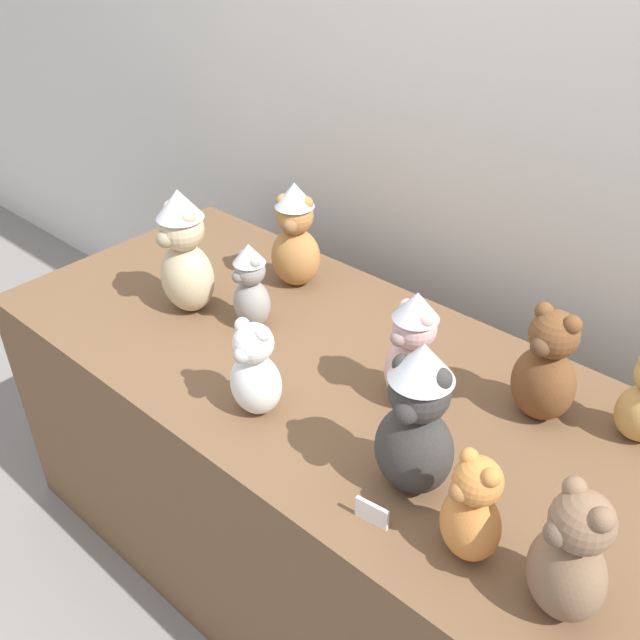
# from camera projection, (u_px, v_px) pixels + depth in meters

# --- Properties ---
(ground_plane) EXTENTS (10.00, 10.00, 0.00)m
(ground_plane) POSITION_uv_depth(u_px,v_px,m) (264.00, 611.00, 2.06)
(ground_plane) COLOR gray
(wall_back) EXTENTS (7.00, 0.08, 2.60)m
(wall_back) POSITION_uv_depth(u_px,v_px,m) (483.00, 101.00, 1.90)
(wall_back) COLOR silver
(wall_back) RESTS_ON ground_plane
(display_table) EXTENTS (1.82, 0.84, 0.79)m
(display_table) POSITION_uv_depth(u_px,v_px,m) (320.00, 470.00, 1.99)
(display_table) COLOR brown
(display_table) RESTS_ON ground_plane
(teddy_bear_ginger) EXTENTS (0.15, 0.14, 0.23)m
(teddy_bear_ginger) POSITION_uv_depth(u_px,v_px,m) (472.00, 511.00, 1.22)
(teddy_bear_ginger) COLOR #D17F3D
(teddy_bear_ginger) RESTS_ON display_table
(teddy_bear_charcoal) EXTENTS (0.18, 0.15, 0.35)m
(teddy_bear_charcoal) POSITION_uv_depth(u_px,v_px,m) (416.00, 421.00, 1.32)
(teddy_bear_charcoal) COLOR #383533
(teddy_bear_charcoal) RESTS_ON display_table
(teddy_bear_ash) EXTENTS (0.13, 0.12, 0.25)m
(teddy_bear_ash) POSITION_uv_depth(u_px,v_px,m) (251.00, 287.00, 1.83)
(teddy_bear_ash) COLOR gray
(teddy_bear_ash) RESTS_ON display_table
(teddy_bear_blush) EXTENTS (0.16, 0.14, 0.30)m
(teddy_bear_blush) POSITION_uv_depth(u_px,v_px,m) (412.00, 350.00, 1.55)
(teddy_bear_blush) COLOR beige
(teddy_bear_blush) RESTS_ON display_table
(teddy_bear_snow) EXTENTS (0.14, 0.12, 0.24)m
(teddy_bear_snow) POSITION_uv_depth(u_px,v_px,m) (255.00, 371.00, 1.54)
(teddy_bear_snow) COLOR white
(teddy_bear_snow) RESTS_ON display_table
(teddy_bear_chestnut) EXTENTS (0.16, 0.14, 0.29)m
(teddy_bear_chestnut) POSITION_uv_depth(u_px,v_px,m) (546.00, 368.00, 1.52)
(teddy_bear_chestnut) COLOR brown
(teddy_bear_chestnut) RESTS_ON display_table
(teddy_bear_caramel) EXTENTS (0.18, 0.18, 0.32)m
(teddy_bear_caramel) POSITION_uv_depth(u_px,v_px,m) (295.00, 237.00, 1.99)
(teddy_bear_caramel) COLOR #B27A42
(teddy_bear_caramel) RESTS_ON display_table
(teddy_bear_mocha) EXTENTS (0.18, 0.17, 0.27)m
(teddy_bear_mocha) POSITION_uv_depth(u_px,v_px,m) (570.00, 558.00, 1.12)
(teddy_bear_mocha) COLOR #7F6047
(teddy_bear_mocha) RESTS_ON display_table
(teddy_bear_sand) EXTENTS (0.17, 0.15, 0.36)m
(teddy_bear_sand) POSITION_uv_depth(u_px,v_px,m) (184.00, 253.00, 1.87)
(teddy_bear_sand) COLOR #CCB78E
(teddy_bear_sand) RESTS_ON display_table
(name_card_front_left) EXTENTS (0.07, 0.02, 0.05)m
(name_card_front_left) POSITION_uv_depth(u_px,v_px,m) (372.00, 513.00, 1.32)
(name_card_front_left) COLOR white
(name_card_front_left) RESTS_ON display_table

